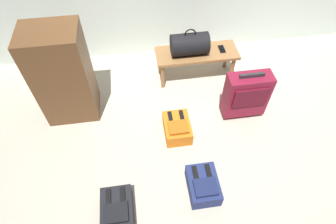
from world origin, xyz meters
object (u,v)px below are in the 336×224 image
(backpack_orange, at_px, (177,128))
(backpack_navy, at_px, (203,185))
(side_cabinet, at_px, (63,76))
(duffel_bag_black, at_px, (190,44))
(suitcase_upright_burgundy, at_px, (246,95))
(bench, at_px, (197,56))
(backpack_dark, at_px, (117,210))
(cell_phone, at_px, (222,49))

(backpack_orange, bearing_deg, backpack_navy, -79.26)
(backpack_navy, relative_size, side_cabinet, 0.35)
(duffel_bag_black, xyz_separation_m, suitcase_upright_burgundy, (0.51, -0.70, -0.21))
(bench, bearing_deg, side_cabinet, -167.04)
(backpack_dark, bearing_deg, backpack_orange, 49.93)
(bench, distance_m, backpack_dark, 2.00)
(side_cabinet, bearing_deg, duffel_bag_black, 13.83)
(backpack_orange, xyz_separation_m, side_cabinet, (-1.14, 0.52, 0.46))
(side_cabinet, bearing_deg, cell_phone, 11.07)
(duffel_bag_black, bearing_deg, backpack_navy, -95.48)
(duffel_bag_black, height_order, side_cabinet, side_cabinet)
(suitcase_upright_burgundy, bearing_deg, backpack_dark, -146.36)
(bench, relative_size, cell_phone, 6.94)
(backpack_navy, bearing_deg, suitcase_upright_burgundy, 52.71)
(cell_phone, relative_size, backpack_orange, 0.38)
(backpack_orange, bearing_deg, suitcase_upright_burgundy, 12.07)
(suitcase_upright_burgundy, xyz_separation_m, backpack_navy, (-0.66, -0.86, -0.23))
(cell_phone, distance_m, backpack_orange, 1.16)
(bench, height_order, cell_phone, cell_phone)
(bench, relative_size, backpack_dark, 2.63)
(cell_phone, height_order, suitcase_upright_burgundy, suitcase_upright_burgundy)
(suitcase_upright_burgundy, bearing_deg, duffel_bag_black, 126.12)
(cell_phone, relative_size, suitcase_upright_burgundy, 0.23)
(backpack_dark, bearing_deg, suitcase_upright_burgundy, 33.64)
(backpack_dark, xyz_separation_m, side_cabinet, (-0.45, 1.33, 0.46))
(bench, height_order, backpack_orange, bench)
(backpack_orange, relative_size, side_cabinet, 0.35)
(cell_phone, bearing_deg, backpack_navy, -109.67)
(bench, distance_m, suitcase_upright_burgundy, 0.81)
(bench, height_order, backpack_dark, bench)
(bench, bearing_deg, backpack_dark, -122.38)
(duffel_bag_black, bearing_deg, suitcase_upright_burgundy, -53.88)
(duffel_bag_black, distance_m, suitcase_upright_burgundy, 0.89)
(bench, xyz_separation_m, backpack_orange, (-0.38, -0.86, -0.24))
(backpack_orange, distance_m, backpack_dark, 1.06)
(duffel_bag_black, distance_m, side_cabinet, 1.46)
(side_cabinet, bearing_deg, backpack_dark, -71.06)
(suitcase_upright_burgundy, height_order, backpack_orange, suitcase_upright_burgundy)
(backpack_navy, bearing_deg, backpack_dark, -171.94)
(cell_phone, height_order, backpack_dark, cell_phone)
(duffel_bag_black, height_order, backpack_navy, duffel_bag_black)
(duffel_bag_black, bearing_deg, backpack_orange, -108.03)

